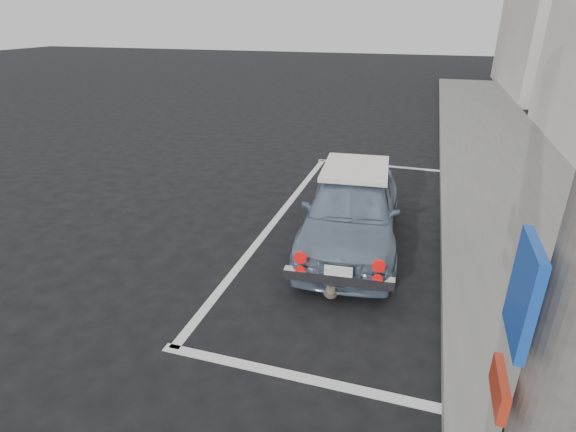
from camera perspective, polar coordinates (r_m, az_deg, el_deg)
name	(u,v)px	position (r m, az deg, el deg)	size (l,w,h in m)	color
ground	(270,336)	(5.10, -2.35, -14.96)	(80.00, 80.00, 0.00)	black
sidewalk	(555,282)	(6.78, 30.78, -7.18)	(2.80, 40.00, 0.15)	slate
pline_rear	(301,377)	(4.63, 1.71, -19.81)	(3.00, 0.12, 0.01)	silver
pline_front	(381,166)	(10.75, 11.78, 6.27)	(3.00, 0.12, 0.01)	silver
pline_side	(277,218)	(7.78, -1.35, -0.21)	(0.12, 7.00, 0.01)	silver
retro_coupe	(352,208)	(6.75, 8.10, 1.00)	(1.64, 3.51, 1.16)	slate
cat	(331,289)	(5.65, 5.52, -9.15)	(0.27, 0.50, 0.27)	#6D6153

